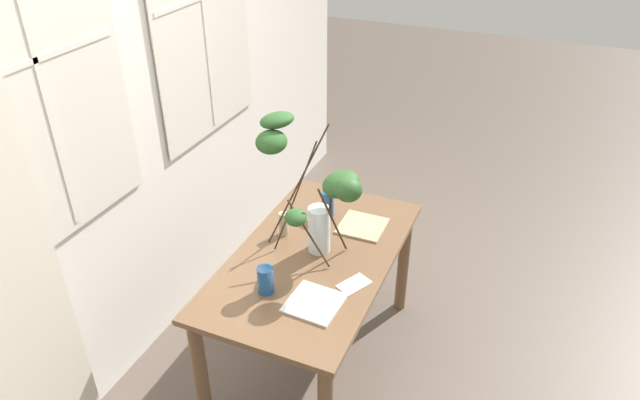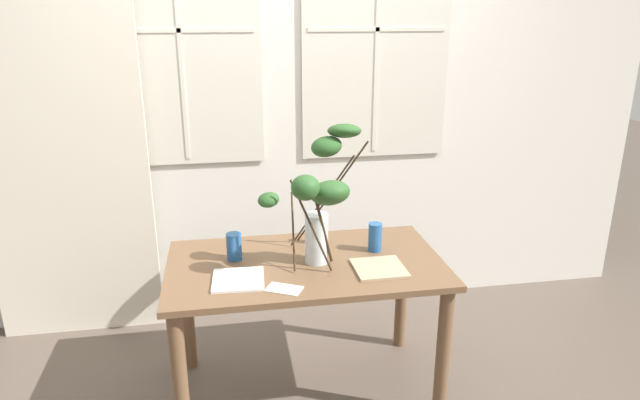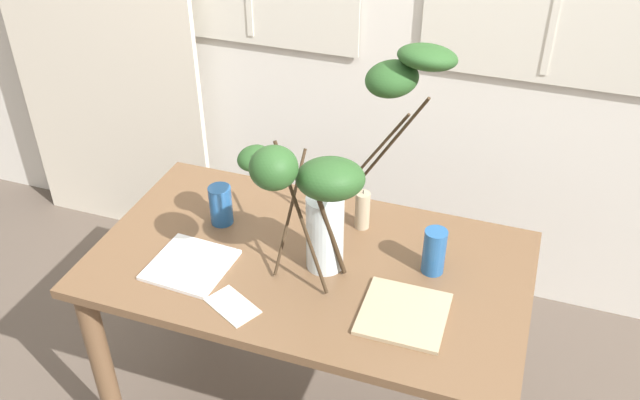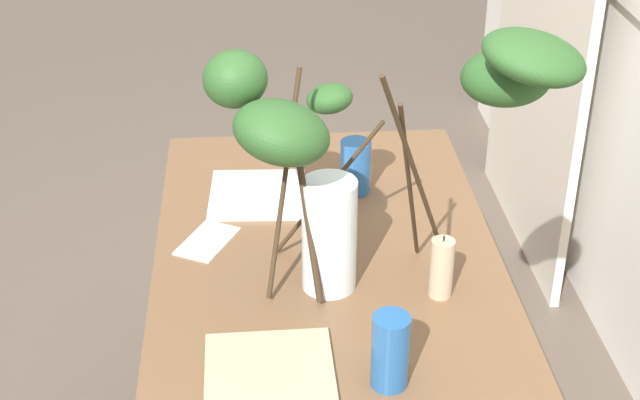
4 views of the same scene
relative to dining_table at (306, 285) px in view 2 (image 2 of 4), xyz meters
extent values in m
plane|color=brown|center=(0.00, 0.00, -0.60)|extent=(14.00, 14.00, 0.00)
cube|color=silver|center=(0.00, 0.97, 0.93)|extent=(4.73, 0.12, 3.07)
cube|color=white|center=(-0.57, 0.90, 1.17)|extent=(0.83, 0.01, 1.46)
cube|color=silver|center=(-0.57, 0.90, 1.17)|extent=(0.90, 0.01, 1.53)
cube|color=silver|center=(-0.57, 0.89, 1.17)|extent=(0.02, 0.01, 1.46)
cube|color=silver|center=(-0.57, 0.89, 1.17)|extent=(0.83, 0.01, 0.02)
cube|color=white|center=(0.57, 0.90, 1.17)|extent=(0.83, 0.01, 1.46)
cube|color=silver|center=(0.57, 0.90, 1.17)|extent=(0.90, 0.01, 1.53)
cube|color=silver|center=(0.57, 0.89, 1.17)|extent=(0.02, 0.01, 1.46)
cube|color=silver|center=(0.57, 0.89, 1.17)|extent=(0.83, 0.01, 0.02)
cube|color=silver|center=(-1.26, 0.81, 0.64)|extent=(0.94, 0.03, 2.49)
cube|color=brown|center=(0.00, 0.00, 0.11)|extent=(1.33, 0.75, 0.03)
cylinder|color=brown|center=(-0.60, -0.32, -0.26)|extent=(0.07, 0.07, 0.70)
cylinder|color=brown|center=(0.60, -0.32, -0.26)|extent=(0.07, 0.07, 0.70)
cylinder|color=brown|center=(-0.60, 0.32, -0.26)|extent=(0.07, 0.07, 0.70)
cylinder|color=brown|center=(0.60, 0.32, -0.26)|extent=(0.07, 0.07, 0.70)
cylinder|color=silver|center=(0.05, -0.01, 0.24)|extent=(0.11, 0.11, 0.24)
cylinder|color=silver|center=(0.05, -0.01, 0.17)|extent=(0.10, 0.10, 0.08)
cylinder|color=#382819|center=(0.10, 0.14, 0.38)|extent=(0.31, 0.11, 0.49)
ellipsoid|color=#285123|center=(0.16, 0.29, 0.62)|extent=(0.22, 0.20, 0.14)
cylinder|color=#382819|center=(0.15, 0.15, 0.41)|extent=(0.32, 0.21, 0.57)
ellipsoid|color=#285123|center=(0.25, 0.31, 0.69)|extent=(0.24, 0.25, 0.12)
cylinder|color=#382819|center=(0.08, -0.05, 0.32)|extent=(0.11, 0.06, 0.37)
ellipsoid|color=#285123|center=(0.10, -0.10, 0.50)|extent=(0.25, 0.27, 0.16)
cylinder|color=#382819|center=(0.01, -0.09, 0.34)|extent=(0.19, 0.09, 0.43)
ellipsoid|color=#285123|center=(-0.02, -0.18, 0.56)|extent=(0.17, 0.17, 0.12)
cylinder|color=#382819|center=(-0.06, 0.00, 0.29)|extent=(0.03, 0.23, 0.32)
ellipsoid|color=#285123|center=(-0.17, 0.01, 0.45)|extent=(0.11, 0.12, 0.09)
cylinder|color=#235693|center=(-0.34, 0.09, 0.19)|extent=(0.07, 0.07, 0.13)
cylinder|color=#235693|center=(0.36, 0.08, 0.20)|extent=(0.07, 0.07, 0.15)
cube|color=white|center=(-0.33, -0.15, 0.13)|extent=(0.24, 0.24, 0.01)
cube|color=tan|center=(0.33, -0.14, 0.13)|extent=(0.24, 0.24, 0.01)
cube|color=silver|center=(-0.13, -0.26, 0.12)|extent=(0.18, 0.15, 0.00)
cylinder|color=tan|center=(0.10, 0.22, 0.19)|extent=(0.05, 0.05, 0.13)
cylinder|color=black|center=(0.10, 0.22, 0.26)|extent=(0.00, 0.00, 0.01)
camera|label=1|loc=(-2.11, -0.94, 1.87)|focal=32.55mm
camera|label=2|loc=(-0.36, -2.45, 1.28)|focal=31.54mm
camera|label=3|loc=(0.56, -1.50, 1.46)|focal=38.17mm
camera|label=4|loc=(1.66, -0.15, 1.26)|focal=53.22mm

